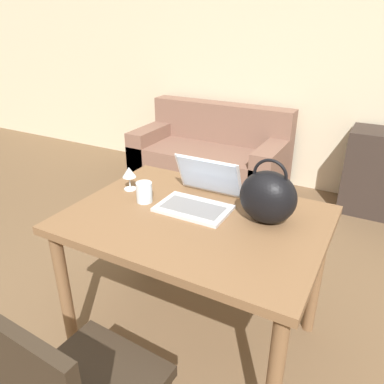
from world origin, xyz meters
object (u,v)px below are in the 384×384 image
at_px(wine_glass, 129,174).
at_px(couch, 211,159).
at_px(laptop, 201,193).
at_px(drinking_glass, 144,192).
at_px(handbag, 268,197).

bearing_deg(wine_glass, couch, 102.42).
bearing_deg(laptop, wine_glass, -175.74).
xyz_separation_m(drinking_glass, handbag, (0.60, 0.10, 0.07)).
bearing_deg(couch, drinking_glass, -73.82).
bearing_deg(handbag, laptop, 177.46).
height_order(laptop, handbag, handbag).
height_order(wine_glass, handbag, handbag).
bearing_deg(couch, wine_glass, -77.58).
distance_m(couch, drinking_glass, 2.09).
distance_m(laptop, drinking_glass, 0.28).
bearing_deg(drinking_glass, wine_glass, 151.52).
distance_m(couch, handbag, 2.26).
xyz_separation_m(couch, laptop, (0.82, -1.82, 0.55)).
distance_m(laptop, handbag, 0.35).
height_order(couch, laptop, laptop).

